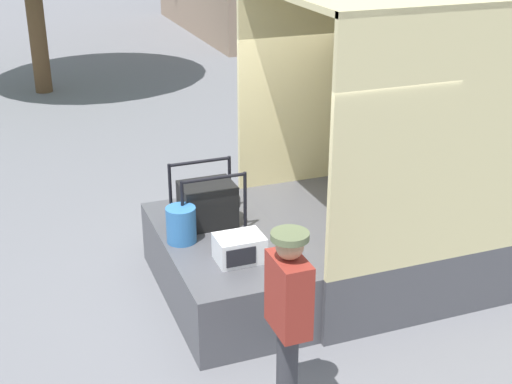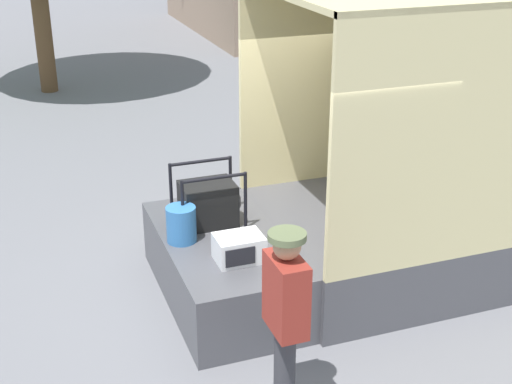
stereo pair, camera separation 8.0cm
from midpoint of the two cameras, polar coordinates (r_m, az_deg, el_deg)
ground_plane at (r=7.95m, az=1.90°, el=-7.52°), size 160.00×160.00×0.00m
tailgate_deck at (r=7.59m, az=-2.35°, el=-6.03°), size 1.22×2.32×0.71m
microwave at (r=6.92m, az=-1.03°, el=-4.52°), size 0.46×0.36×0.26m
portable_generator at (r=7.64m, az=-3.42°, el=-0.86°), size 0.71×0.54×0.64m
orange_bucket at (r=7.30m, az=-5.69°, el=-2.58°), size 0.31×0.31×0.38m
worker_person at (r=5.69m, az=2.81°, el=-9.12°), size 0.30×0.44×1.66m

